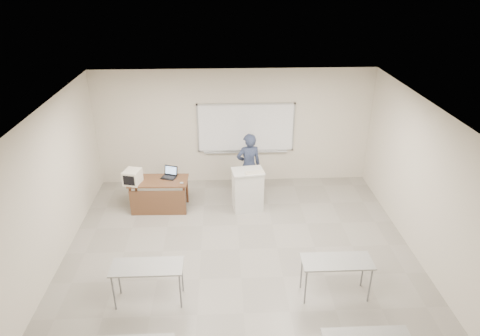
{
  "coord_description": "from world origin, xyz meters",
  "views": [
    {
      "loc": [
        -0.3,
        -6.26,
        5.27
      ],
      "look_at": [
        0.07,
        2.2,
        1.21
      ],
      "focal_mm": 32.0,
      "sensor_mm": 36.0,
      "label": 1
    }
  ],
  "objects_px": {
    "podium": "(248,190)",
    "keyboard": "(255,172)",
    "instructor_desk": "(159,191)",
    "crt_monitor": "(133,177)",
    "laptop": "(169,175)",
    "whiteboard": "(246,128)",
    "mouse": "(182,183)",
    "presenter": "(249,166)"
  },
  "relations": [
    {
      "from": "whiteboard",
      "to": "podium",
      "type": "xyz_separation_m",
      "value": [
        -0.04,
        -1.47,
        -0.98
      ]
    },
    {
      "from": "instructor_desk",
      "to": "mouse",
      "type": "distance_m",
      "value": 0.61
    },
    {
      "from": "mouse",
      "to": "presenter",
      "type": "relative_size",
      "value": 0.05
    },
    {
      "from": "crt_monitor",
      "to": "laptop",
      "type": "relative_size",
      "value": 1.22
    },
    {
      "from": "presenter",
      "to": "podium",
      "type": "bearing_deg",
      "value": 73.03
    },
    {
      "from": "whiteboard",
      "to": "crt_monitor",
      "type": "bearing_deg",
      "value": -150.61
    },
    {
      "from": "mouse",
      "to": "laptop",
      "type": "bearing_deg",
      "value": 127.55
    },
    {
      "from": "whiteboard",
      "to": "presenter",
      "type": "xyz_separation_m",
      "value": [
        0.02,
        -0.87,
        -0.65
      ]
    },
    {
      "from": "mouse",
      "to": "presenter",
      "type": "height_order",
      "value": "presenter"
    },
    {
      "from": "instructor_desk",
      "to": "crt_monitor",
      "type": "distance_m",
      "value": 0.67
    },
    {
      "from": "crt_monitor",
      "to": "mouse",
      "type": "distance_m",
      "value": 1.11
    },
    {
      "from": "instructor_desk",
      "to": "crt_monitor",
      "type": "relative_size",
      "value": 3.36
    },
    {
      "from": "whiteboard",
      "to": "mouse",
      "type": "distance_m",
      "value": 2.32
    },
    {
      "from": "podium",
      "to": "mouse",
      "type": "relative_size",
      "value": 11.17
    },
    {
      "from": "podium",
      "to": "laptop",
      "type": "height_order",
      "value": "podium"
    },
    {
      "from": "crt_monitor",
      "to": "whiteboard",
      "type": "bearing_deg",
      "value": 43.25
    },
    {
      "from": "whiteboard",
      "to": "laptop",
      "type": "bearing_deg",
      "value": -147.11
    },
    {
      "from": "crt_monitor",
      "to": "presenter",
      "type": "distance_m",
      "value": 2.75
    },
    {
      "from": "whiteboard",
      "to": "crt_monitor",
      "type": "height_order",
      "value": "whiteboard"
    },
    {
      "from": "instructor_desk",
      "to": "mouse",
      "type": "bearing_deg",
      "value": -7.73
    },
    {
      "from": "crt_monitor",
      "to": "presenter",
      "type": "relative_size",
      "value": 0.24
    },
    {
      "from": "instructor_desk",
      "to": "presenter",
      "type": "relative_size",
      "value": 0.81
    },
    {
      "from": "crt_monitor",
      "to": "keyboard",
      "type": "xyz_separation_m",
      "value": [
        2.76,
        -0.1,
        0.1
      ]
    },
    {
      "from": "instructor_desk",
      "to": "podium",
      "type": "height_order",
      "value": "podium"
    },
    {
      "from": "whiteboard",
      "to": "keyboard",
      "type": "relative_size",
      "value": 5.74
    },
    {
      "from": "crt_monitor",
      "to": "mouse",
      "type": "height_order",
      "value": "crt_monitor"
    },
    {
      "from": "podium",
      "to": "keyboard",
      "type": "xyz_separation_m",
      "value": [
        0.15,
        -0.12,
        0.51
      ]
    },
    {
      "from": "mouse",
      "to": "whiteboard",
      "type": "bearing_deg",
      "value": 40.41
    },
    {
      "from": "instructor_desk",
      "to": "keyboard",
      "type": "height_order",
      "value": "keyboard"
    },
    {
      "from": "podium",
      "to": "keyboard",
      "type": "height_order",
      "value": "keyboard"
    },
    {
      "from": "whiteboard",
      "to": "laptop",
      "type": "xyz_separation_m",
      "value": [
        -1.88,
        -1.21,
        -0.67
      ]
    },
    {
      "from": "whiteboard",
      "to": "crt_monitor",
      "type": "relative_size",
      "value": 6.22
    },
    {
      "from": "whiteboard",
      "to": "keyboard",
      "type": "distance_m",
      "value": 1.66
    },
    {
      "from": "instructor_desk",
      "to": "crt_monitor",
      "type": "xyz_separation_m",
      "value": [
        -0.55,
        -0.01,
        0.38
      ]
    },
    {
      "from": "instructor_desk",
      "to": "mouse",
      "type": "relative_size",
      "value": 15.03
    },
    {
      "from": "podium",
      "to": "keyboard",
      "type": "distance_m",
      "value": 0.54
    },
    {
      "from": "keyboard",
      "to": "instructor_desk",
      "type": "bearing_deg",
      "value": 168.01
    },
    {
      "from": "podium",
      "to": "keyboard",
      "type": "relative_size",
      "value": 2.31
    },
    {
      "from": "crt_monitor",
      "to": "laptop",
      "type": "bearing_deg",
      "value": 33.73
    },
    {
      "from": "instructor_desk",
      "to": "laptop",
      "type": "distance_m",
      "value": 0.45
    },
    {
      "from": "whiteboard",
      "to": "mouse",
      "type": "xyz_separation_m",
      "value": [
        -1.55,
        -1.57,
        -0.71
      ]
    },
    {
      "from": "laptop",
      "to": "keyboard",
      "type": "distance_m",
      "value": 2.03
    }
  ]
}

